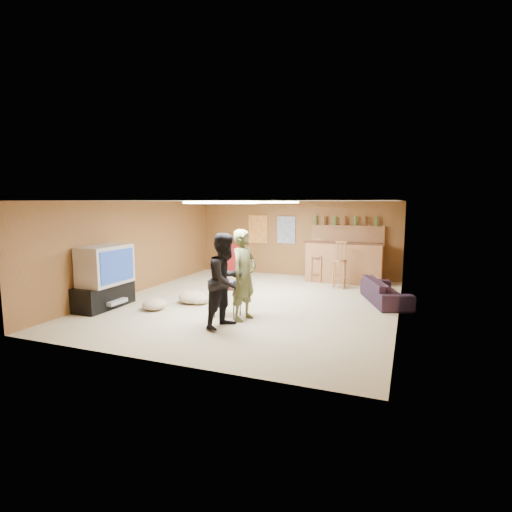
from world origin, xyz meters
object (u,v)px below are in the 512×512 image
(person_olive, at_px, (244,275))
(sofa, at_px, (386,291))
(bar_counter, at_px, (344,262))
(tray_table, at_px, (227,302))
(person_black, at_px, (226,281))
(tv_body, at_px, (105,265))

(person_olive, distance_m, sofa, 3.35)
(bar_counter, relative_size, person_olive, 1.19)
(tray_table, bearing_deg, person_black, -66.93)
(sofa, bearing_deg, person_olive, 113.34)
(tv_body, height_order, sofa, tv_body)
(bar_counter, height_order, sofa, bar_counter)
(tv_body, relative_size, person_olive, 0.65)
(person_olive, height_order, tray_table, person_olive)
(tv_body, distance_m, person_black, 2.86)
(person_olive, xyz_separation_m, tray_table, (-0.36, 0.06, -0.56))
(tv_body, distance_m, bar_counter, 6.09)
(bar_counter, height_order, person_black, person_black)
(tv_body, bearing_deg, bar_counter, 47.00)
(sofa, bearing_deg, tray_table, 108.60)
(bar_counter, xyz_separation_m, sofa, (1.20, -1.92, -0.30))
(person_olive, bearing_deg, tv_body, 108.61)
(bar_counter, bearing_deg, person_olive, -105.79)
(bar_counter, xyz_separation_m, person_black, (-1.30, -4.71, 0.28))
(tv_body, xyz_separation_m, tray_table, (2.60, 0.32, -0.61))
(tv_body, bearing_deg, tray_table, 6.96)
(tv_body, bearing_deg, person_black, -5.15)
(tv_body, distance_m, person_olive, 2.98)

